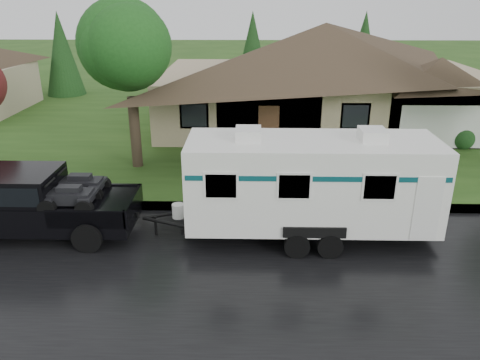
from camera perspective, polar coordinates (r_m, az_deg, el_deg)
ground at (r=15.00m, az=9.39°, el=-7.19°), size 140.00×140.00×0.00m
road at (r=13.30m, az=10.53°, el=-11.31°), size 140.00×8.00×0.01m
curb at (r=16.96m, az=8.41°, el=-3.30°), size 140.00×0.50×0.15m
lawn at (r=28.97m, az=5.50°, el=7.39°), size 140.00×26.00×0.15m
house_main at (r=27.44m, az=10.86°, el=13.80°), size 19.44×10.80×6.90m
tree_left_green at (r=20.04m, az=-13.45°, el=14.84°), size 4.21×4.21×6.97m
shrub_row at (r=23.61m, az=11.36°, el=5.20°), size 13.60×1.00×1.00m
pickup_truck at (r=16.10m, az=-24.42°, el=-2.35°), size 6.40×2.43×2.13m
travel_trailer at (r=14.36m, az=8.66°, el=-0.20°), size 7.89×2.77×3.54m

